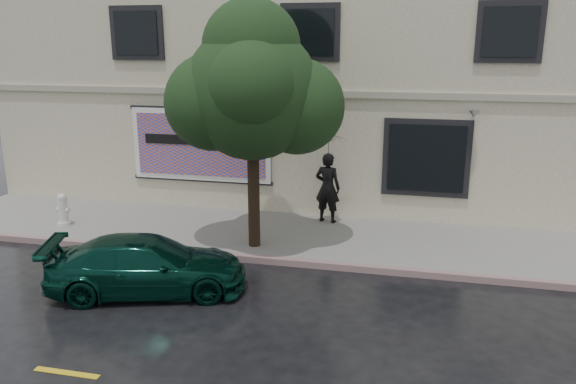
% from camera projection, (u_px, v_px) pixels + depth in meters
% --- Properties ---
extents(ground, '(90.00, 90.00, 0.00)m').
position_uv_depth(ground, '(263.00, 292.00, 11.53)').
color(ground, black).
rests_on(ground, ground).
extents(sidewalk, '(20.00, 3.50, 0.15)m').
position_uv_depth(sidewalk, '(296.00, 236.00, 14.57)').
color(sidewalk, gray).
rests_on(sidewalk, ground).
extents(curb, '(20.00, 0.18, 0.16)m').
position_uv_depth(curb, '(280.00, 261.00, 12.93)').
color(curb, slate).
rests_on(curb, ground).
extents(building, '(20.00, 8.12, 7.00)m').
position_uv_depth(building, '(331.00, 86.00, 19.09)').
color(building, beige).
rests_on(building, ground).
extents(billboard, '(4.30, 0.16, 2.20)m').
position_uv_depth(billboard, '(201.00, 145.00, 16.31)').
color(billboard, white).
rests_on(billboard, ground).
extents(car, '(4.32, 2.84, 1.16)m').
position_uv_depth(car, '(147.00, 265.00, 11.40)').
color(car, '#072D23').
rests_on(car, ground).
extents(pedestrian, '(0.78, 0.59, 1.93)m').
position_uv_depth(pedestrian, '(328.00, 188.00, 15.29)').
color(pedestrian, black).
rests_on(pedestrian, sidewalk).
extents(umbrella, '(1.11, 1.11, 0.76)m').
position_uv_depth(umbrella, '(329.00, 139.00, 14.94)').
color(umbrella, black).
rests_on(umbrella, pedestrian).
extents(street_tree, '(3.09, 3.09, 5.24)m').
position_uv_depth(street_tree, '(252.00, 93.00, 12.78)').
color(street_tree, black).
rests_on(street_tree, sidewalk).
extents(fire_hydrant, '(0.36, 0.34, 0.89)m').
position_uv_depth(fire_hydrant, '(63.00, 210.00, 15.13)').
color(fire_hydrant, silver).
rests_on(fire_hydrant, sidewalk).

